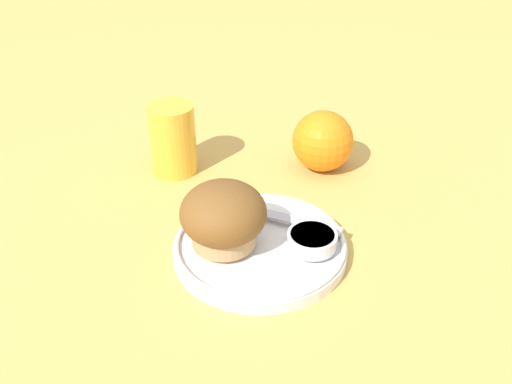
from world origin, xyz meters
name	(u,v)px	position (x,y,z in m)	size (l,w,h in m)	color
ground_plane	(269,240)	(0.00, 0.00, 0.00)	(3.00, 3.00, 0.00)	tan
plate	(260,247)	(-0.01, -0.02, 0.01)	(0.20, 0.20, 0.02)	white
muffin	(223,217)	(-0.05, -0.03, 0.05)	(0.09, 0.09, 0.07)	tan
cream_ramekin	(312,239)	(0.04, -0.04, 0.03)	(0.06, 0.06, 0.02)	silver
berry_pair	(245,214)	(-0.03, 0.02, 0.03)	(0.03, 0.02, 0.02)	#B7192D
butter_knife	(268,214)	(0.00, 0.02, 0.02)	(0.17, 0.09, 0.00)	#B7B7BC
orange_fruit	(323,141)	(0.09, 0.16, 0.04)	(0.09, 0.09, 0.09)	orange
juice_glass	(173,139)	(-0.12, 0.17, 0.05)	(0.06, 0.06, 0.10)	gold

